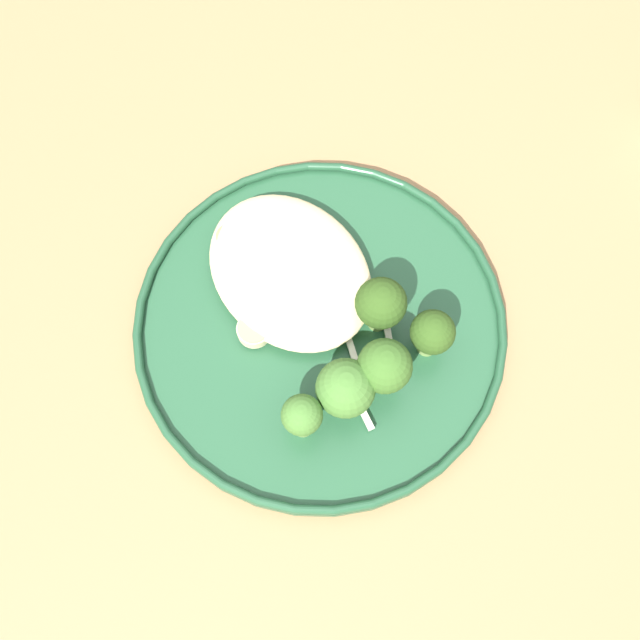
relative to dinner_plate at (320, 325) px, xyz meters
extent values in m
plane|color=#2D2B28|center=(-0.04, -0.05, -0.75)|extent=(6.00, 6.00, 0.00)
cube|color=#9E754C|center=(-0.04, -0.05, -0.03)|extent=(1.40, 1.00, 0.04)
cylinder|color=#235133|center=(0.00, 0.00, 0.00)|extent=(0.29, 0.29, 0.01)
torus|color=#204B2E|center=(0.00, 0.00, 0.01)|extent=(0.29, 0.29, 0.01)
ellipsoid|color=beige|center=(0.05, -0.01, 0.01)|extent=(0.15, 0.11, 0.02)
cylinder|color=#DBB77A|center=(0.10, 0.01, 0.01)|extent=(0.03, 0.03, 0.01)
cylinder|color=#8E774F|center=(0.10, 0.01, 0.02)|extent=(0.02, 0.02, 0.00)
cylinder|color=beige|center=(0.05, -0.03, 0.01)|extent=(0.03, 0.03, 0.02)
cylinder|color=#988766|center=(0.05, -0.03, 0.02)|extent=(0.03, 0.03, 0.00)
cylinder|color=beige|center=(0.02, 0.04, 0.01)|extent=(0.03, 0.03, 0.01)
cylinder|color=#988766|center=(0.02, 0.04, 0.02)|extent=(0.02, 0.02, 0.00)
cylinder|color=#DBB77A|center=(0.05, 0.00, 0.01)|extent=(0.04, 0.04, 0.01)
cylinder|color=#8E774F|center=(0.05, 0.00, 0.02)|extent=(0.03, 0.03, 0.00)
cylinder|color=#E5C689|center=(0.07, -0.03, 0.01)|extent=(0.03, 0.03, 0.01)
cylinder|color=#958159|center=(0.07, -0.03, 0.02)|extent=(0.03, 0.03, 0.00)
cylinder|color=#7A994C|center=(-0.06, -0.01, 0.02)|extent=(0.01, 0.01, 0.03)
sphere|color=#386023|center=(-0.06, -0.01, 0.04)|extent=(0.04, 0.04, 0.04)
cylinder|color=#7A994C|center=(-0.06, 0.02, 0.01)|extent=(0.01, 0.01, 0.02)
sphere|color=#42702D|center=(-0.06, 0.02, 0.04)|extent=(0.04, 0.04, 0.04)
cylinder|color=#7A994C|center=(-0.03, -0.04, 0.01)|extent=(0.02, 0.02, 0.03)
sphere|color=#2D4C19|center=(-0.03, -0.04, 0.04)|extent=(0.04, 0.04, 0.04)
cylinder|color=#7A994C|center=(-0.06, 0.06, 0.02)|extent=(0.02, 0.02, 0.03)
sphere|color=#42702D|center=(-0.06, 0.06, 0.04)|extent=(0.03, 0.03, 0.03)
cylinder|color=#7A994C|center=(-0.07, -0.05, 0.01)|extent=(0.02, 0.02, 0.02)
sphere|color=#2D4C19|center=(-0.07, -0.05, 0.04)|extent=(0.03, 0.03, 0.03)
cube|color=silver|center=(-0.04, 0.00, 0.01)|extent=(0.04, 0.02, 0.00)
cube|color=silver|center=(-0.06, 0.02, 0.01)|extent=(0.06, 0.02, 0.00)
cube|color=silver|center=(-0.05, -0.03, 0.01)|extent=(0.03, 0.02, 0.00)
camera|label=1|loc=(-0.16, 0.12, 0.53)|focal=40.88mm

